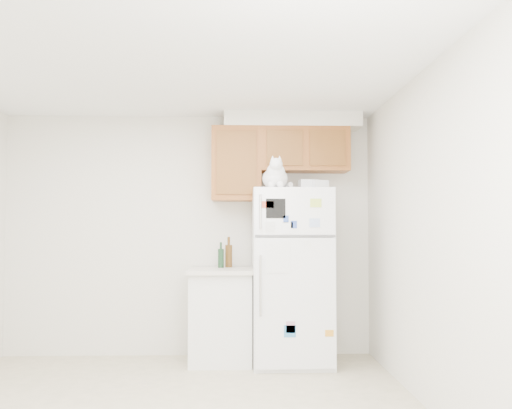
{
  "coord_description": "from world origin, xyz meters",
  "views": [
    {
      "loc": [
        0.52,
        -3.71,
        1.32
      ],
      "look_at": [
        0.69,
        1.55,
        1.55
      ],
      "focal_mm": 38.0,
      "sensor_mm": 36.0,
      "label": 1
    }
  ],
  "objects_px": {
    "storage_box_front": "(320,185)",
    "bottle_amber": "(229,252)",
    "base_counter": "(221,315)",
    "cat": "(276,177)",
    "bottle_green": "(221,255)",
    "storage_box_back": "(308,185)",
    "refrigerator": "(291,276)"
  },
  "relations": [
    {
      "from": "storage_box_back",
      "to": "bottle_amber",
      "type": "bearing_deg",
      "value": 157.12
    },
    {
      "from": "cat",
      "to": "storage_box_front",
      "type": "height_order",
      "value": "cat"
    },
    {
      "from": "base_counter",
      "to": "cat",
      "type": "distance_m",
      "value": 1.47
    },
    {
      "from": "refrigerator",
      "to": "base_counter",
      "type": "height_order",
      "value": "refrigerator"
    },
    {
      "from": "refrigerator",
      "to": "base_counter",
      "type": "relative_size",
      "value": 1.85
    },
    {
      "from": "cat",
      "to": "refrigerator",
      "type": "bearing_deg",
      "value": 38.25
    },
    {
      "from": "storage_box_back",
      "to": "base_counter",
      "type": "bearing_deg",
      "value": 170.59
    },
    {
      "from": "refrigerator",
      "to": "base_counter",
      "type": "bearing_deg",
      "value": 173.91
    },
    {
      "from": "refrigerator",
      "to": "storage_box_back",
      "type": "xyz_separation_m",
      "value": [
        0.17,
        0.04,
        0.9
      ]
    },
    {
      "from": "base_counter",
      "to": "bottle_green",
      "type": "distance_m",
      "value": 0.6
    },
    {
      "from": "refrigerator",
      "to": "cat",
      "type": "xyz_separation_m",
      "value": [
        -0.16,
        -0.13,
        0.97
      ]
    },
    {
      "from": "base_counter",
      "to": "storage_box_front",
      "type": "distance_m",
      "value": 1.61
    },
    {
      "from": "storage_box_front",
      "to": "bottle_green",
      "type": "height_order",
      "value": "storage_box_front"
    },
    {
      "from": "bottle_green",
      "to": "refrigerator",
      "type": "bearing_deg",
      "value": -13.94
    },
    {
      "from": "refrigerator",
      "to": "bottle_amber",
      "type": "relative_size",
      "value": 5.47
    },
    {
      "from": "base_counter",
      "to": "bottle_green",
      "type": "relative_size",
      "value": 3.56
    },
    {
      "from": "storage_box_front",
      "to": "bottle_amber",
      "type": "xyz_separation_m",
      "value": [
        -0.9,
        0.27,
        -0.67
      ]
    },
    {
      "from": "bottle_green",
      "to": "storage_box_back",
      "type": "bearing_deg",
      "value": -8.64
    },
    {
      "from": "storage_box_front",
      "to": "bottle_amber",
      "type": "distance_m",
      "value": 1.16
    },
    {
      "from": "refrigerator",
      "to": "cat",
      "type": "relative_size",
      "value": 3.85
    },
    {
      "from": "refrigerator",
      "to": "bottle_amber",
      "type": "distance_m",
      "value": 0.71
    },
    {
      "from": "storage_box_front",
      "to": "bottle_green",
      "type": "bearing_deg",
      "value": 148.8
    },
    {
      "from": "storage_box_front",
      "to": "bottle_green",
      "type": "xyz_separation_m",
      "value": [
        -0.98,
        0.18,
        -0.7
      ]
    },
    {
      "from": "bottle_amber",
      "to": "cat",
      "type": "bearing_deg",
      "value": -40.71
    },
    {
      "from": "base_counter",
      "to": "bottle_amber",
      "type": "bearing_deg",
      "value": 69.83
    },
    {
      "from": "base_counter",
      "to": "cat",
      "type": "height_order",
      "value": "cat"
    },
    {
      "from": "refrigerator",
      "to": "bottle_green",
      "type": "height_order",
      "value": "refrigerator"
    },
    {
      "from": "base_counter",
      "to": "storage_box_back",
      "type": "bearing_deg",
      "value": -2.19
    },
    {
      "from": "refrigerator",
      "to": "cat",
      "type": "distance_m",
      "value": 0.99
    },
    {
      "from": "bottle_amber",
      "to": "storage_box_back",
      "type": "bearing_deg",
      "value": -15.66
    },
    {
      "from": "bottle_amber",
      "to": "storage_box_front",
      "type": "bearing_deg",
      "value": -16.96
    },
    {
      "from": "storage_box_back",
      "to": "storage_box_front",
      "type": "relative_size",
      "value": 1.2
    }
  ]
}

